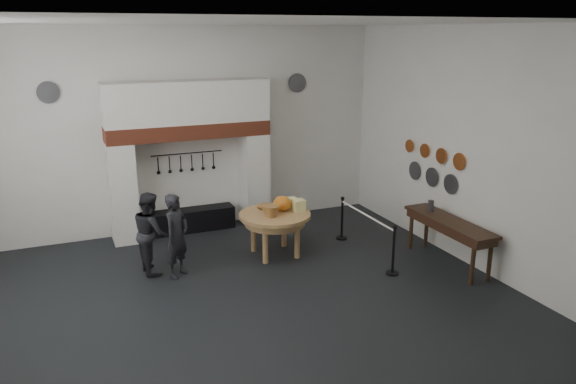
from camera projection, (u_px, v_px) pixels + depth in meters
name	position (u px, v px, depth m)	size (l,w,h in m)	color
floor	(245.00, 299.00, 9.50)	(9.00, 8.00, 0.02)	black
ceiling	(239.00, 22.00, 8.25)	(9.00, 8.00, 0.02)	silver
wall_back	(185.00, 131.00, 12.41)	(9.00, 0.02, 4.50)	silver
wall_front	(376.00, 264.00, 5.34)	(9.00, 0.02, 4.50)	silver
wall_right	(469.00, 148.00, 10.56)	(0.02, 8.00, 4.50)	silver
chimney_pier_left	(123.00, 193.00, 11.88)	(0.55, 0.70, 2.15)	silver
chimney_pier_right	(254.00, 179.00, 12.98)	(0.55, 0.70, 2.15)	silver
hearth_brick_band	(189.00, 130.00, 12.09)	(3.50, 0.72, 0.32)	#9E442B
chimney_hood	(187.00, 102.00, 11.92)	(3.50, 0.70, 0.90)	silver
iron_range	(192.00, 220.00, 12.72)	(1.90, 0.45, 0.50)	black
utensil_rail	(187.00, 153.00, 12.48)	(0.02, 0.02, 1.60)	black
work_table	(275.00, 215.00, 11.18)	(1.43, 1.43, 0.07)	#AD7C52
pumpkin	(282.00, 203.00, 11.29)	(0.36, 0.36, 0.31)	orange
cheese_block_big	(299.00, 205.00, 11.28)	(0.22, 0.22, 0.24)	#E5E189
cheese_block_small	(292.00, 202.00, 11.55)	(0.18, 0.18, 0.20)	#F7F393
wicker_basket	(271.00, 211.00, 10.95)	(0.32, 0.32, 0.22)	olive
bread_loaf	(264.00, 206.00, 11.43)	(0.31, 0.18, 0.13)	olive
visitor_near	(177.00, 236.00, 10.22)	(0.57, 0.38, 1.57)	black
visitor_far	(151.00, 232.00, 10.43)	(0.75, 0.58, 1.54)	black
side_table	(450.00, 222.00, 10.71)	(0.55, 2.20, 0.06)	#331D12
pewter_jug	(431.00, 206.00, 11.20)	(0.12, 0.12, 0.22)	#4C4D51
copper_pan_a	(459.00, 162.00, 10.81)	(0.34, 0.34, 0.03)	#C6662D
copper_pan_b	(441.00, 156.00, 11.30)	(0.32, 0.32, 0.03)	#C6662D
copper_pan_c	(425.00, 151.00, 11.78)	(0.30, 0.30, 0.03)	#C6662D
copper_pan_d	(410.00, 146.00, 12.27)	(0.28, 0.28, 0.03)	#C6662D
pewter_plate_left	(451.00, 184.00, 11.12)	(0.40, 0.40, 0.03)	#4C4C51
pewter_plate_mid	(432.00, 177.00, 11.66)	(0.40, 0.40, 0.03)	#4C4C51
pewter_plate_right	(415.00, 171.00, 12.19)	(0.40, 0.40, 0.03)	#4C4C51
pewter_plate_back_left	(48.00, 92.00, 11.10)	(0.44, 0.44, 0.03)	#4C4C51
pewter_plate_back_right	(297.00, 83.00, 13.13)	(0.44, 0.44, 0.03)	#4C4C51
barrier_post_near	(393.00, 251.00, 10.37)	(0.05, 0.05, 0.90)	black
barrier_post_far	(342.00, 219.00, 12.14)	(0.05, 0.05, 0.90)	black
barrier_rope	(366.00, 215.00, 11.15)	(0.04, 0.04, 2.00)	white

